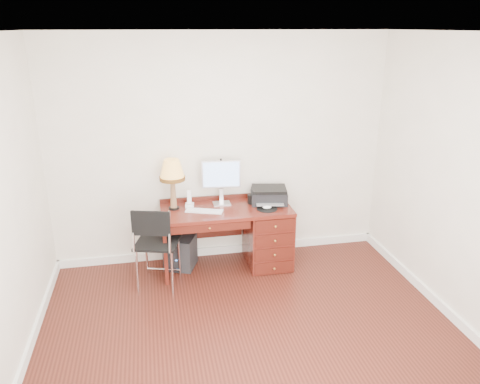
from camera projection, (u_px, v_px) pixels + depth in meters
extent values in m
plane|color=#35120C|center=(252.00, 337.00, 4.36)|extent=(4.00, 4.00, 0.00)
plane|color=white|center=(221.00, 150.00, 5.52)|extent=(4.00, 0.00, 4.00)
plane|color=white|center=(467.00, 187.00, 4.28)|extent=(0.00, 3.50, 3.50)
plane|color=white|center=(256.00, 32.00, 3.45)|extent=(4.00, 4.00, 0.00)
cube|color=white|center=(222.00, 250.00, 5.95)|extent=(4.00, 0.03, 0.10)
cube|color=white|center=(25.00, 361.00, 3.98)|extent=(0.03, 3.50, 0.10)
cube|color=white|center=(444.00, 309.00, 4.71)|extent=(0.03, 3.50, 0.10)
cube|color=#5C1B13|center=(226.00, 210.00, 5.41)|extent=(1.50, 0.65, 0.04)
cube|color=#5C1B13|center=(268.00, 236.00, 5.62)|extent=(0.50, 0.61, 0.71)
cube|color=#5C1B13|center=(164.00, 245.00, 5.40)|extent=(0.04, 0.61, 0.71)
cube|color=#49150E|center=(203.00, 223.00, 5.72)|extent=(0.96, 0.03, 0.39)
cube|color=#49150E|center=(210.00, 228.00, 5.10)|extent=(0.91, 0.03, 0.09)
sphere|color=#BF8C3F|center=(275.00, 248.00, 5.32)|extent=(0.03, 0.03, 0.03)
cube|color=silver|center=(222.00, 203.00, 5.53)|extent=(0.22, 0.17, 0.01)
cube|color=silver|center=(221.00, 195.00, 5.55)|extent=(0.05, 0.03, 0.16)
cube|color=silver|center=(221.00, 174.00, 5.44)|extent=(0.46, 0.09, 0.33)
cube|color=#4C8CF2|center=(221.00, 175.00, 5.42)|extent=(0.42, 0.05, 0.29)
cube|color=white|center=(204.00, 211.00, 5.30)|extent=(0.44, 0.26, 0.02)
cylinder|color=black|center=(267.00, 209.00, 5.37)|extent=(0.24, 0.24, 0.01)
ellipsoid|color=white|center=(267.00, 207.00, 5.37)|extent=(0.11, 0.07, 0.04)
cube|color=black|center=(269.00, 196.00, 5.56)|extent=(0.47, 0.40, 0.15)
cube|color=black|center=(269.00, 189.00, 5.53)|extent=(0.45, 0.37, 0.04)
cylinder|color=black|center=(174.00, 208.00, 5.38)|extent=(0.12, 0.12, 0.02)
cone|color=olive|center=(173.00, 193.00, 5.32)|extent=(0.08, 0.08, 0.35)
cone|color=gold|center=(172.00, 169.00, 5.22)|extent=(0.28, 0.28, 0.22)
cylinder|color=#593814|center=(172.00, 178.00, 5.26)|extent=(0.29, 0.29, 0.04)
cube|color=white|center=(190.00, 205.00, 5.43)|extent=(0.11, 0.11, 0.04)
cube|color=white|center=(189.00, 197.00, 5.40)|extent=(0.06, 0.07, 0.16)
cylinder|color=black|center=(251.00, 199.00, 5.53)|extent=(0.09, 0.09, 0.11)
cube|color=black|center=(158.00, 242.00, 5.11)|extent=(0.55, 0.55, 0.03)
cube|color=black|center=(156.00, 223.00, 4.81)|extent=(0.40, 0.14, 0.27)
cylinder|color=silver|center=(141.00, 257.00, 5.34)|extent=(0.02, 0.02, 0.51)
cylinder|color=silver|center=(175.00, 254.00, 5.41)|extent=(0.02, 0.02, 0.51)
cylinder|color=silver|center=(141.00, 273.00, 4.99)|extent=(0.02, 0.02, 0.51)
cylinder|color=silver|center=(177.00, 269.00, 5.06)|extent=(0.02, 0.02, 0.51)
cylinder|color=silver|center=(138.00, 233.00, 4.80)|extent=(0.02, 0.02, 0.45)
cylinder|color=silver|center=(175.00, 230.00, 4.87)|extent=(0.02, 0.02, 0.45)
cube|color=black|center=(180.00, 252.00, 5.58)|extent=(0.43, 0.43, 0.39)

